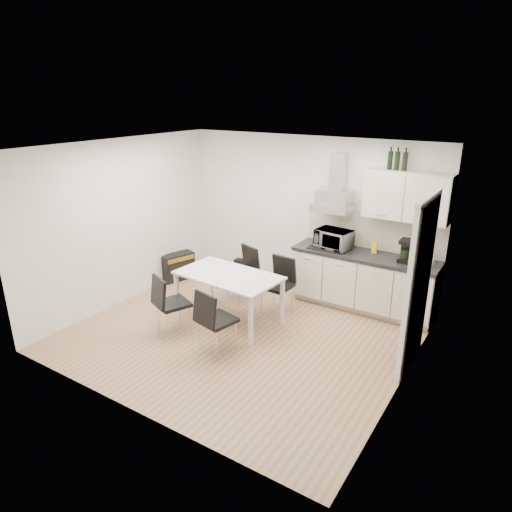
{
  "coord_description": "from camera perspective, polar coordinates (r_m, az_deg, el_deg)",
  "views": [
    {
      "loc": [
        3.27,
        -4.72,
        3.24
      ],
      "look_at": [
        0.07,
        0.29,
        1.1
      ],
      "focal_mm": 32.0,
      "sensor_mm": 36.0,
      "label": 1
    }
  ],
  "objects": [
    {
      "name": "guitar_amp",
      "position": [
        8.43,
        -9.74,
        -1.3
      ],
      "size": [
        0.42,
        0.64,
        0.49
      ],
      "rotation": [
        0.0,
        0.0,
        -0.3
      ],
      "color": "black",
      "rests_on": "ground"
    },
    {
      "name": "wall_right",
      "position": [
        5.21,
        18.89,
        -3.24
      ],
      "size": [
        0.1,
        4.0,
        2.6
      ],
      "primitive_type": "cube",
      "color": "white",
      "rests_on": "ground"
    },
    {
      "name": "dining_table",
      "position": [
        6.66,
        -3.47,
        -2.9
      ],
      "size": [
        1.56,
        0.96,
        0.75
      ],
      "rotation": [
        0.0,
        0.0,
        -0.08
      ],
      "color": "white",
      "rests_on": "ground"
    },
    {
      "name": "wall_back",
      "position": [
        7.72,
        6.44,
        5.11
      ],
      "size": [
        4.5,
        0.1,
        2.6
      ],
      "primitive_type": "cube",
      "color": "white",
      "rests_on": "ground"
    },
    {
      "name": "ground",
      "position": [
        6.59,
        -1.89,
        -9.66
      ],
      "size": [
        4.5,
        4.5,
        0.0
      ],
      "primitive_type": "plane",
      "color": "tan",
      "rests_on": "ground"
    },
    {
      "name": "ceiling",
      "position": [
        5.78,
        -2.18,
        13.41
      ],
      "size": [
        4.5,
        4.5,
        0.0
      ],
      "primitive_type": "plane",
      "color": "white",
      "rests_on": "wall_back"
    },
    {
      "name": "chair_far_right",
      "position": [
        6.99,
        2.63,
        -3.84
      ],
      "size": [
        0.47,
        0.53,
        0.88
      ],
      "primitive_type": null,
      "rotation": [
        0.0,
        0.0,
        3.08
      ],
      "color": "black",
      "rests_on": "ground"
    },
    {
      "name": "doorway",
      "position": [
        5.81,
        19.61,
        -3.6
      ],
      "size": [
        0.08,
        1.04,
        2.1
      ],
      "primitive_type": "cube",
      "color": "white",
      "rests_on": "ground"
    },
    {
      "name": "floor_speaker",
      "position": [
        8.64,
        -2.09,
        -1.27
      ],
      "size": [
        0.17,
        0.16,
        0.27
      ],
      "primitive_type": "cube",
      "rotation": [
        0.0,
        0.0,
        0.07
      ],
      "color": "black",
      "rests_on": "ground"
    },
    {
      "name": "wall_left",
      "position": [
        7.52,
        -16.34,
        4.02
      ],
      "size": [
        0.1,
        4.0,
        2.6
      ],
      "primitive_type": "cube",
      "color": "white",
      "rests_on": "ground"
    },
    {
      "name": "wall_front",
      "position": [
        4.68,
        -16.1,
        -5.58
      ],
      "size": [
        4.5,
        0.1,
        2.6
      ],
      "primitive_type": "cube",
      "color": "white",
      "rests_on": "ground"
    },
    {
      "name": "chair_near_left",
      "position": [
        6.53,
        -10.35,
        -5.95
      ],
      "size": [
        0.6,
        0.63,
        0.88
      ],
      "primitive_type": null,
      "rotation": [
        0.0,
        0.0,
        -0.4
      ],
      "color": "black",
      "rests_on": "ground"
    },
    {
      "name": "kitchenette",
      "position": [
        7.2,
        13.82,
        -0.37
      ],
      "size": [
        2.22,
        0.64,
        2.52
      ],
      "color": "beige",
      "rests_on": "ground"
    },
    {
      "name": "chair_far_left",
      "position": [
        7.47,
        -1.87,
        -2.24
      ],
      "size": [
        0.58,
        0.61,
        0.88
      ],
      "primitive_type": null,
      "rotation": [
        0.0,
        0.0,
        2.82
      ],
      "color": "black",
      "rests_on": "ground"
    },
    {
      "name": "chair_near_right",
      "position": [
        6.01,
        -4.86,
        -8.07
      ],
      "size": [
        0.54,
        0.58,
        0.88
      ],
      "primitive_type": null,
      "rotation": [
        0.0,
        0.0,
        -0.22
      ],
      "color": "black",
      "rests_on": "ground"
    }
  ]
}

